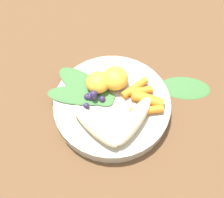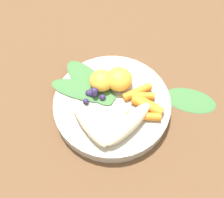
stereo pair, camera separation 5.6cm
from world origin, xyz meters
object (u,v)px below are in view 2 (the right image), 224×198
Objects in this scene: orange_segment_near at (103,80)px; kale_leaf_stray at (190,100)px; banana_peeled_right at (89,122)px; banana_peeled_left at (129,124)px; bowl at (112,105)px.

kale_leaf_stray is at bearing -35.02° from orange_segment_near.
banana_peeled_right is 0.22m from kale_leaf_stray.
banana_peeled_right is 0.10m from orange_segment_near.
bowl is at bearing 72.41° from banana_peeled_left.
banana_peeled_left is at bearing -89.65° from bowl.
orange_segment_near reaches higher than bowl.
orange_segment_near is at bearing 85.66° from bowl.
banana_peeled_left is 0.16m from kale_leaf_stray.
orange_segment_near is (0.00, 0.04, 0.03)m from bowl.
bowl is at bearing -157.56° from kale_leaf_stray.
bowl is 0.07m from banana_peeled_right.
banana_peeled_right is at bearing -145.00° from kale_leaf_stray.
orange_segment_near reaches higher than banana_peeled_right.
banana_peeled_right reaches higher than bowl.
banana_peeled_left is 0.11m from orange_segment_near.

